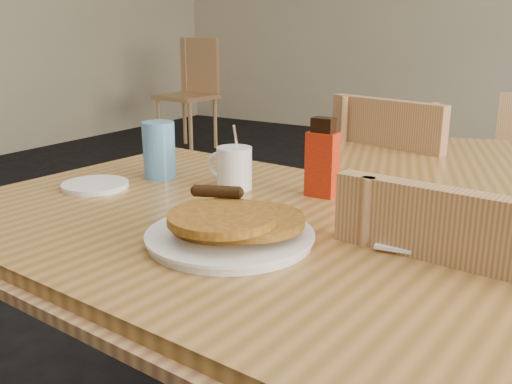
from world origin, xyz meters
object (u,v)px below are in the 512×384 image
at_px(chair_main_far, 370,219).
at_px(chair_neighbor_near, 448,361).
at_px(chair_wall_extra, 193,83).
at_px(main_table, 249,239).
at_px(coffee_mug, 233,167).
at_px(blue_tumbler, 159,150).
at_px(pancake_plate, 231,229).
at_px(syrup_bottle, 322,160).

xyz_separation_m(chair_main_far, chair_neighbor_near, (0.41, -0.65, -0.02)).
height_order(chair_main_far, chair_wall_extra, chair_wall_extra).
bearing_deg(main_table, chair_wall_extra, 129.90).
distance_m(main_table, chair_neighbor_near, 0.44).
bearing_deg(chair_wall_extra, chair_main_far, -38.18).
distance_m(coffee_mug, blue_tumbler, 0.21).
bearing_deg(blue_tumbler, chair_main_far, 59.67).
bearing_deg(pancake_plate, chair_main_far, 94.37).
relative_size(chair_wall_extra, coffee_mug, 6.60).
bearing_deg(blue_tumbler, syrup_bottle, 9.61).
xyz_separation_m(chair_main_far, blue_tumbler, (-0.34, -0.58, 0.29)).
bearing_deg(chair_main_far, syrup_bottle, -66.58).
bearing_deg(pancake_plate, main_table, 108.04).
bearing_deg(pancake_plate, chair_neighbor_near, 30.92).
bearing_deg(main_table, syrup_bottle, 78.38).
bearing_deg(chair_main_far, chair_neighbor_near, -42.43).
xyz_separation_m(coffee_mug, syrup_bottle, (0.20, 0.05, 0.03)).
bearing_deg(chair_main_far, pancake_plate, -70.29).
relative_size(main_table, chair_neighbor_near, 1.54).
bearing_deg(syrup_bottle, pancake_plate, -91.23).
xyz_separation_m(chair_neighbor_near, chair_wall_extra, (-3.18, 3.26, 0.09)).
xyz_separation_m(chair_wall_extra, pancake_plate, (2.83, -3.46, 0.17)).
distance_m(syrup_bottle, blue_tumbler, 0.42).
bearing_deg(chair_neighbor_near, main_table, -162.06).
bearing_deg(main_table, chair_main_far, 92.06).
distance_m(pancake_plate, syrup_bottle, 0.35).
distance_m(chair_neighbor_near, coffee_mug, 0.61).
height_order(chair_main_far, coffee_mug, coffee_mug).
height_order(chair_main_far, pancake_plate, chair_main_far).
relative_size(main_table, chair_wall_extra, 1.32).
bearing_deg(chair_wall_extra, coffee_mug, -45.12).
relative_size(syrup_bottle, blue_tumbler, 1.25).
xyz_separation_m(main_table, blue_tumbler, (-0.37, 0.15, 0.11)).
relative_size(chair_main_far, chair_wall_extra, 0.88).
distance_m(chair_wall_extra, blue_tumbler, 4.01).
xyz_separation_m(main_table, chair_wall_extra, (-2.80, 3.34, -0.10)).
xyz_separation_m(pancake_plate, syrup_bottle, (0.01, 0.34, 0.06)).
height_order(chair_wall_extra, syrup_bottle, chair_wall_extra).
xyz_separation_m(chair_wall_extra, blue_tumbler, (2.43, -3.19, 0.21)).
bearing_deg(chair_wall_extra, blue_tumbler, -47.59).
relative_size(main_table, syrup_bottle, 7.65).
bearing_deg(syrup_bottle, chair_neighbor_near, -22.27).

